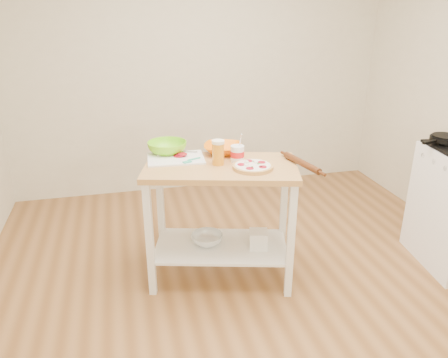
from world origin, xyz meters
TOP-DOWN VIEW (x-y plane):
  - room_shell at (0.00, 0.00)m, footprint 4.04×4.54m
  - prep_island at (-0.20, 0.44)m, footprint 1.17×0.83m
  - skillet at (1.57, 0.40)m, footprint 0.37×0.23m
  - pizza at (-0.00, 0.32)m, footprint 0.28×0.28m
  - cutting_board at (-0.49, 0.64)m, footprint 0.42×0.33m
  - spatula at (-0.39, 0.53)m, footprint 0.14×0.10m
  - knife at (-0.48, 0.77)m, footprint 0.26×0.12m
  - orange_bowl at (-0.12, 0.69)m, footprint 0.35×0.35m
  - green_bowl at (-0.53, 0.77)m, footprint 0.37×0.37m
  - beer_pint at (-0.21, 0.45)m, footprint 0.09×0.09m
  - yogurt_tub at (-0.07, 0.48)m, footprint 0.10×0.10m
  - rolling_pin at (0.34, 0.28)m, footprint 0.12×0.39m
  - shelf_glass_bowl at (-0.29, 0.49)m, footprint 0.25×0.25m
  - shelf_bin at (0.06, 0.34)m, footprint 0.16×0.16m

SIDE VIEW (x-z plane):
  - shelf_glass_bowl at x=-0.29m, z-range 0.26..0.33m
  - shelf_bin at x=0.06m, z-range 0.26..0.39m
  - prep_island at x=-0.20m, z-range 0.19..1.09m
  - cutting_board at x=-0.49m, z-range 0.89..0.93m
  - pizza at x=0.00m, z-range 0.89..0.94m
  - spatula at x=-0.39m, z-range 0.91..0.92m
  - knife at x=-0.48m, z-range 0.91..0.92m
  - rolling_pin at x=0.34m, z-range 0.90..0.95m
  - orange_bowl at x=-0.12m, z-range 0.90..0.97m
  - green_bowl at x=-0.53m, z-range 0.90..0.99m
  - yogurt_tub at x=-0.07m, z-range 0.85..1.06m
  - skillet at x=1.57m, z-range 0.96..0.99m
  - beer_pint at x=-0.21m, z-range 0.90..1.07m
  - room_shell at x=0.00m, z-range -0.02..2.72m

